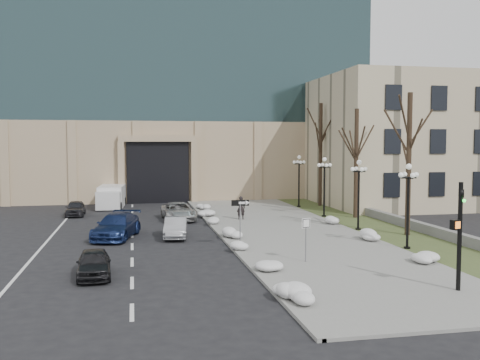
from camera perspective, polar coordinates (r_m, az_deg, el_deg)
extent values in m
plane|color=black|center=(22.35, 5.80, -11.32)|extent=(160.00, 160.00, 0.00)
cube|color=gray|center=(36.44, 4.57, -5.23)|extent=(9.00, 40.00, 0.12)
cube|color=gray|center=(35.48, -2.47, -5.45)|extent=(0.30, 40.00, 0.14)
cube|color=#3B4B25|center=(38.72, 13.89, -4.80)|extent=(4.00, 40.00, 0.10)
cube|color=slate|center=(41.32, 15.23, -3.85)|extent=(0.50, 30.00, 0.70)
cube|color=tan|center=(62.77, -7.35, 2.24)|extent=(40.00, 20.00, 8.00)
cube|color=black|center=(53.71, -8.79, 0.86)|extent=(6.00, 2.50, 6.00)
cube|color=tan|center=(52.24, -8.76, 4.40)|extent=(7.50, 0.60, 0.60)
cube|color=tan|center=(52.27, -12.55, 0.73)|extent=(0.60, 0.60, 6.00)
cube|color=tan|center=(52.59, -4.91, 0.83)|extent=(0.60, 0.60, 6.00)
cube|color=slate|center=(66.71, -7.62, 17.94)|extent=(40.00, 24.00, 28.00)
cube|color=#BAAE8C|center=(56.27, 18.99, 3.89)|extent=(22.00, 18.00, 12.00)
cube|color=black|center=(44.66, 15.85, -0.51)|extent=(1.40, 0.25, 2.00)
cube|color=black|center=(46.62, 20.23, -0.42)|extent=(1.40, 0.25, 2.00)
cube|color=black|center=(48.83, 24.23, -0.34)|extent=(1.40, 0.25, 2.00)
cube|color=black|center=(44.53, 15.94, 3.98)|extent=(1.40, 0.25, 2.00)
cube|color=black|center=(46.50, 20.33, 3.88)|extent=(1.40, 0.25, 2.00)
cube|color=black|center=(44.67, 16.03, 8.48)|extent=(1.40, 0.25, 2.00)
cube|color=black|center=(46.64, 20.44, 8.18)|extent=(1.40, 0.25, 2.00)
imported|color=black|center=(24.58, -15.32, -8.56)|extent=(1.62, 3.64, 1.22)
imported|color=#A4A6AB|center=(33.55, -6.88, -5.06)|extent=(1.78, 3.95, 1.26)
imported|color=navy|center=(33.96, -13.03, -4.81)|extent=(3.37, 5.56, 1.51)
imported|color=#BBBBBB|center=(41.03, -6.59, -3.34)|extent=(2.56, 4.99, 1.35)
imported|color=#2E2E33|center=(45.21, -17.15, -2.89)|extent=(1.50, 3.62, 1.23)
imported|color=black|center=(40.31, 0.08, -2.98)|extent=(0.71, 0.54, 1.76)
cube|color=silver|center=(50.79, -13.49, -1.67)|extent=(2.46, 5.00, 1.94)
cube|color=silver|center=(47.92, -13.85, -2.13)|extent=(2.14, 1.69, 1.56)
cylinder|color=black|center=(48.28, -14.96, -2.74)|extent=(0.29, 0.70, 0.68)
cylinder|color=black|center=(48.07, -12.66, -2.73)|extent=(0.29, 0.70, 0.68)
cylinder|color=black|center=(52.41, -14.37, -2.21)|extent=(0.29, 0.70, 0.68)
cylinder|color=black|center=(52.21, -12.25, -2.20)|extent=(0.29, 0.70, 0.68)
cylinder|color=slate|center=(29.68, 0.02, -4.83)|extent=(0.06, 0.06, 2.68)
cube|color=black|center=(29.51, 0.02, -2.46)|extent=(0.98, 0.10, 0.33)
cube|color=white|center=(29.51, 0.32, -2.46)|extent=(0.46, 0.04, 0.12)
cone|color=white|center=(29.54, 0.82, -2.45)|extent=(0.24, 0.28, 0.27)
cylinder|color=slate|center=(26.26, 7.03, -6.54)|extent=(0.06, 0.06, 2.21)
cube|color=white|center=(26.11, 7.05, -4.60)|extent=(0.47, 0.19, 0.48)
cube|color=black|center=(26.09, 7.08, -4.60)|extent=(0.40, 0.14, 0.42)
cube|color=white|center=(26.09, 7.09, -4.60)|extent=(0.35, 0.12, 0.36)
cylinder|color=black|center=(22.60, 22.37, -5.75)|extent=(0.18, 0.18, 4.38)
cylinder|color=black|center=(23.04, 22.23, -10.98)|extent=(0.55, 0.55, 0.11)
imported|color=black|center=(22.41, 22.47, -2.16)|extent=(0.47, 0.98, 0.20)
sphere|color=#19E533|center=(22.30, 22.81, -2.05)|extent=(0.13, 0.13, 0.13)
cube|color=black|center=(22.30, 21.98, -4.44)|extent=(0.43, 0.33, 0.38)
cube|color=orange|center=(22.23, 22.23, -4.47)|extent=(0.27, 0.11, 0.27)
ellipsoid|color=white|center=(20.45, 5.99, -11.90)|extent=(1.10, 1.60, 0.36)
ellipsoid|color=white|center=(24.46, 3.16, -9.23)|extent=(1.10, 1.60, 0.36)
ellipsoid|color=white|center=(29.16, -0.06, -7.06)|extent=(1.10, 1.60, 0.36)
ellipsoid|color=white|center=(32.67, -0.77, -5.86)|extent=(1.10, 1.60, 0.36)
ellipsoid|color=white|center=(37.96, -2.60, -4.48)|extent=(1.10, 1.60, 0.36)
ellipsoid|color=white|center=(42.00, -3.58, -3.66)|extent=(1.10, 1.60, 0.36)
ellipsoid|color=white|center=(46.62, -4.00, -2.90)|extent=(1.10, 1.60, 0.36)
ellipsoid|color=white|center=(27.78, 18.88, -7.84)|extent=(1.10, 1.60, 0.36)
ellipsoid|color=white|center=(32.80, 13.98, -5.94)|extent=(1.10, 1.60, 0.36)
ellipsoid|color=white|center=(38.99, 9.50, -4.30)|extent=(1.10, 1.60, 0.36)
ellipsoid|color=white|center=(19.96, 6.44, -12.30)|extent=(1.10, 1.60, 0.36)
cylinder|color=black|center=(30.92, 17.39, -6.98)|extent=(0.36, 0.36, 0.20)
cylinder|color=black|center=(30.62, 17.46, -3.49)|extent=(0.14, 0.14, 4.00)
cylinder|color=black|center=(30.43, 17.54, 0.24)|extent=(0.10, 0.90, 0.10)
cylinder|color=black|center=(30.43, 17.54, 0.24)|extent=(0.90, 0.10, 0.10)
sphere|color=white|center=(30.40, 17.56, 1.37)|extent=(0.32, 0.32, 0.32)
sphere|color=white|center=(30.64, 18.28, 0.53)|extent=(0.28, 0.28, 0.28)
sphere|color=white|center=(30.21, 16.80, 0.52)|extent=(0.28, 0.28, 0.28)
sphere|color=white|center=(30.82, 17.14, 0.58)|extent=(0.28, 0.28, 0.28)
sphere|color=white|center=(30.03, 17.96, 0.47)|extent=(0.28, 0.28, 0.28)
cylinder|color=black|center=(36.66, 12.48, -5.19)|extent=(0.36, 0.36, 0.20)
cylinder|color=black|center=(36.41, 12.53, -2.24)|extent=(0.14, 0.14, 4.00)
cylinder|color=black|center=(36.25, 12.57, 0.91)|extent=(0.10, 0.90, 0.10)
cylinder|color=black|center=(36.25, 12.57, 0.91)|extent=(0.90, 0.10, 0.10)
sphere|color=white|center=(36.22, 12.59, 1.86)|extent=(0.32, 0.32, 0.32)
sphere|color=white|center=(36.43, 13.23, 1.15)|extent=(0.28, 0.28, 0.28)
sphere|color=white|center=(36.06, 11.92, 1.14)|extent=(0.28, 0.28, 0.28)
sphere|color=white|center=(36.65, 12.29, 1.18)|extent=(0.28, 0.28, 0.28)
sphere|color=white|center=(35.83, 12.87, 1.11)|extent=(0.28, 0.28, 0.28)
cylinder|color=black|center=(42.62, 8.94, -3.86)|extent=(0.36, 0.36, 0.20)
cylinder|color=black|center=(42.40, 8.97, -1.32)|extent=(0.14, 0.14, 4.00)
cylinder|color=black|center=(42.27, 9.00, 1.38)|extent=(0.10, 0.90, 0.10)
cylinder|color=black|center=(42.27, 9.00, 1.38)|extent=(0.90, 0.10, 0.10)
sphere|color=white|center=(42.24, 9.01, 2.19)|extent=(0.32, 0.32, 0.32)
sphere|color=white|center=(42.42, 9.57, 1.59)|extent=(0.28, 0.28, 0.28)
sphere|color=white|center=(42.10, 8.43, 1.58)|extent=(0.28, 0.28, 0.28)
sphere|color=white|center=(42.68, 8.79, 1.61)|extent=(0.28, 0.28, 0.28)
sphere|color=white|center=(41.84, 9.22, 1.56)|extent=(0.28, 0.28, 0.28)
cylinder|color=black|center=(48.72, 6.29, -2.86)|extent=(0.36, 0.36, 0.20)
cylinder|color=black|center=(48.53, 6.31, -0.63)|extent=(0.14, 0.14, 4.00)
cylinder|color=black|center=(48.41, 6.32, 1.73)|extent=(0.10, 0.90, 0.10)
cylinder|color=black|center=(48.41, 6.32, 1.73)|extent=(0.90, 0.10, 0.10)
sphere|color=white|center=(48.39, 6.33, 2.44)|extent=(0.32, 0.32, 0.32)
sphere|color=white|center=(48.54, 6.83, 1.91)|extent=(0.28, 0.28, 0.28)
sphere|color=white|center=(48.27, 5.82, 1.91)|extent=(0.28, 0.28, 0.28)
sphere|color=white|center=(48.83, 6.17, 1.93)|extent=(0.28, 0.28, 0.28)
sphere|color=white|center=(47.97, 6.49, 1.89)|extent=(0.28, 0.28, 0.28)
cylinder|color=black|center=(34.97, 17.55, 1.53)|extent=(0.32, 0.32, 9.00)
cylinder|color=black|center=(42.15, 12.28, 1.67)|extent=(0.32, 0.32, 8.50)
cylinder|color=black|center=(49.57, 8.58, 2.63)|extent=(0.32, 0.32, 9.50)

